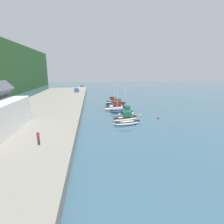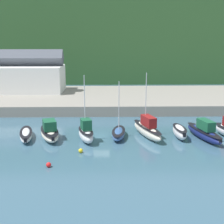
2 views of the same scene
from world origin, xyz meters
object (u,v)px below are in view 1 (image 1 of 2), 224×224
moored_boat_1 (125,118)px  mooring_buoy_1 (140,115)px  moored_boat_7 (112,101)px  mooring_buoy_0 (158,118)px  moored_boat_3 (119,111)px  moored_boat_2 (126,113)px  moored_boat_5 (116,105)px  moored_boat_4 (116,107)px  pickup_truck_0 (77,90)px  moored_boat_6 (116,103)px  parked_car_0 (82,87)px  moored_boat_0 (127,123)px  person_on_quay (38,138)px

moored_boat_1 → mooring_buoy_1: bearing=-66.8°
moored_boat_1 → moored_boat_7: moored_boat_7 is taller
mooring_buoy_0 → moored_boat_3: bearing=51.4°
moored_boat_2 → moored_boat_5: moored_boat_2 is taller
moored_boat_7 → mooring_buoy_0: 24.31m
moored_boat_4 → mooring_buoy_1: 10.19m
moored_boat_7 → pickup_truck_0: pickup_truck_0 is taller
moored_boat_4 → moored_boat_6: moored_boat_4 is taller
moored_boat_4 → parked_car_0: size_ratio=1.96×
moored_boat_1 → moored_boat_6: size_ratio=0.86×
moored_boat_0 → moored_boat_2: bearing=-21.5°
moored_boat_0 → person_on_quay: bearing=116.8°
moored_boat_0 → moored_boat_2: (7.92, -1.24, 0.56)m
moored_boat_7 → pickup_truck_0: size_ratio=1.12×
pickup_truck_0 → mooring_buoy_1: (-45.08, -20.79, -2.32)m
moored_boat_0 → moored_boat_7: size_ratio=1.20×
moored_boat_6 → pickup_truck_0: pickup_truck_0 is taller
moored_boat_0 → moored_boat_2: moored_boat_2 is taller
moored_boat_1 → pickup_truck_0: size_ratio=1.43×
moored_boat_6 → moored_boat_3: bearing=162.2°
moored_boat_1 → moored_boat_0: bearing=160.7°
moored_boat_5 → mooring_buoy_1: 13.65m
moored_boat_6 → parked_car_0: parked_car_0 is taller
parked_car_0 → moored_boat_6: bearing=-167.3°
pickup_truck_0 → person_on_quay: (-65.85, 0.65, 0.28)m
moored_boat_4 → mooring_buoy_0: 14.99m
moored_boat_0 → moored_boat_1: moored_boat_1 is taller
moored_boat_4 → moored_boat_1: bearing=164.7°
pickup_truck_0 → moored_boat_1: bearing=111.7°
moored_boat_0 → parked_car_0: parked_car_0 is taller
moored_boat_3 → moored_boat_0: bearing=-172.3°
moored_boat_1 → moored_boat_7: (23.82, 0.34, 0.09)m
person_on_quay → moored_boat_6: bearing=-24.7°
mooring_buoy_0 → moored_boat_7: bearing=23.2°
moored_boat_6 → moored_boat_7: bearing=-0.2°
pickup_truck_0 → mooring_buoy_1: pickup_truck_0 is taller
mooring_buoy_1 → moored_boat_2: bearing=84.8°
moored_boat_3 → mooring_buoy_0: moored_boat_3 is taller
moored_boat_0 → mooring_buoy_0: moored_boat_0 is taller
moored_boat_6 → moored_boat_7: (3.70, 0.89, 0.06)m
parked_car_0 → mooring_buoy_0: 67.39m
parked_car_0 → pickup_truck_0: bearing=168.3°
mooring_buoy_0 → mooring_buoy_1: size_ratio=1.01×
person_on_quay → moored_boat_5: bearing=-26.0°
moored_boat_2 → moored_boat_5: bearing=-10.8°
moored_boat_6 → parked_car_0: size_ratio=1.87×
moored_boat_4 → moored_boat_3: bearing=166.5°
parked_car_0 → mooring_buoy_0: size_ratio=8.39×
pickup_truck_0 → mooring_buoy_0: (-48.04, -24.82, -2.31)m
moored_boat_4 → moored_boat_7: moored_boat_4 is taller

